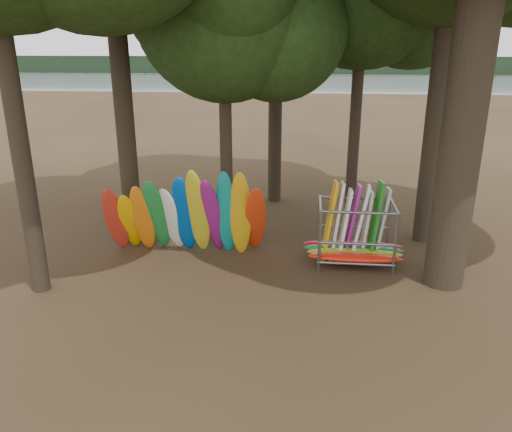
# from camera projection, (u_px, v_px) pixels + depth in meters

# --- Properties ---
(ground) EXTENTS (120.00, 120.00, 0.00)m
(ground) POSITION_uv_depth(u_px,v_px,m) (272.00, 278.00, 14.73)
(ground) COLOR #47331E
(ground) RESTS_ON ground
(lake) EXTENTS (160.00, 160.00, 0.00)m
(lake) POSITION_uv_depth(u_px,v_px,m) (302.00, 93.00, 71.18)
(lake) COLOR gray
(lake) RESTS_ON ground
(far_shore) EXTENTS (160.00, 4.00, 4.00)m
(far_shore) POSITION_uv_depth(u_px,v_px,m) (306.00, 65.00, 117.56)
(far_shore) COLOR black
(far_shore) RESTS_ON ground
(oak_5) EXTENTS (6.52, 6.52, 10.37)m
(oak_5) POSITION_uv_depth(u_px,v_px,m) (224.00, 11.00, 15.54)
(oak_5) COLOR black
(oak_5) RESTS_ON ground
(kayak_row) EXTENTS (5.39, 1.86, 3.15)m
(kayak_row) POSITION_uv_depth(u_px,v_px,m) (186.00, 217.00, 15.90)
(kayak_row) COLOR red
(kayak_row) RESTS_ON ground
(storage_rack) EXTENTS (3.18, 1.57, 2.65)m
(storage_rack) POSITION_uv_depth(u_px,v_px,m) (355.00, 236.00, 15.47)
(storage_rack) COLOR slate
(storage_rack) RESTS_ON ground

